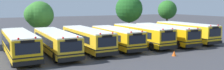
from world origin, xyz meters
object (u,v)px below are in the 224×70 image
at_px(school_bus_2, 87,38).
at_px(tree_3, 167,10).
at_px(school_bus_3, 116,37).
at_px(school_bus_5, 165,33).
at_px(tree_2, 130,9).
at_px(school_bus_6, 186,31).
at_px(tree_1, 38,15).
at_px(school_bus_0, 19,43).
at_px(traffic_cone, 174,53).
at_px(school_bus_1, 55,41).
at_px(school_bus_4, 142,35).

height_order(school_bus_2, tree_3, tree_3).
height_order(school_bus_3, school_bus_5, school_bus_5).
height_order(school_bus_5, tree_2, tree_2).
bearing_deg(school_bus_6, tree_1, -27.47).
relative_size(school_bus_0, traffic_cone, 19.24).
relative_size(school_bus_2, school_bus_6, 1.07).
relative_size(school_bus_1, tree_3, 1.87).
xyz_separation_m(school_bus_1, tree_1, (-0.02, 9.27, 2.49)).
bearing_deg(school_bus_2, traffic_cone, 132.84).
height_order(school_bus_0, school_bus_4, school_bus_4).
relative_size(school_bus_2, school_bus_4, 1.05).
bearing_deg(school_bus_0, school_bus_6, 177.97).
xyz_separation_m(school_bus_6, tree_2, (-3.48, 9.74, 3.13)).
distance_m(school_bus_3, school_bus_5, 7.53).
bearing_deg(tree_3, school_bus_4, -142.34).
xyz_separation_m(school_bus_2, school_bus_3, (3.71, -0.41, -0.03)).
relative_size(school_bus_0, school_bus_3, 1.13).
bearing_deg(school_bus_2, school_bus_1, 3.54).
distance_m(school_bus_2, traffic_cone, 9.96).
bearing_deg(traffic_cone, tree_2, 74.01).
relative_size(school_bus_1, tree_2, 1.65).
bearing_deg(school_bus_6, school_bus_2, -2.45).
xyz_separation_m(school_bus_2, tree_3, (19.54, 9.03, 2.96)).
xyz_separation_m(school_bus_3, tree_2, (7.86, 9.73, 3.24)).
relative_size(tree_2, traffic_cone, 12.20).
xyz_separation_m(school_bus_4, school_bus_5, (3.67, -0.14, -0.03)).
relative_size(school_bus_0, school_bus_5, 1.01).
height_order(tree_1, tree_2, tree_2).
xyz_separation_m(school_bus_0, tree_2, (18.94, 9.57, 3.19)).
distance_m(school_bus_1, tree_3, 25.23).
bearing_deg(school_bus_2, school_bus_4, 177.56).
bearing_deg(school_bus_3, school_bus_4, -176.63).
relative_size(school_bus_5, tree_1, 1.87).
relative_size(school_bus_3, school_bus_5, 0.89).
distance_m(school_bus_3, tree_2, 12.92).
relative_size(school_bus_6, tree_3, 1.67).
xyz_separation_m(school_bus_1, school_bus_5, (14.95, -0.07, 0.03)).
xyz_separation_m(school_bus_4, tree_1, (-11.30, 9.20, 2.43)).
bearing_deg(school_bus_3, tree_1, -51.17).
height_order(school_bus_2, tree_1, tree_1).
bearing_deg(school_bus_0, traffic_cone, 152.45).
bearing_deg(school_bus_6, tree_3, -116.36).
height_order(school_bus_6, tree_2, tree_2).
height_order(school_bus_2, school_bus_3, school_bus_2).
relative_size(school_bus_5, school_bus_6, 1.06).
distance_m(school_bus_1, school_bus_4, 11.29).
height_order(school_bus_4, tree_2, tree_2).
xyz_separation_m(school_bus_2, tree_2, (11.57, 9.33, 3.21)).
relative_size(school_bus_2, tree_1, 1.88).
xyz_separation_m(tree_3, traffic_cone, (-12.70, -16.19, -4.05)).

